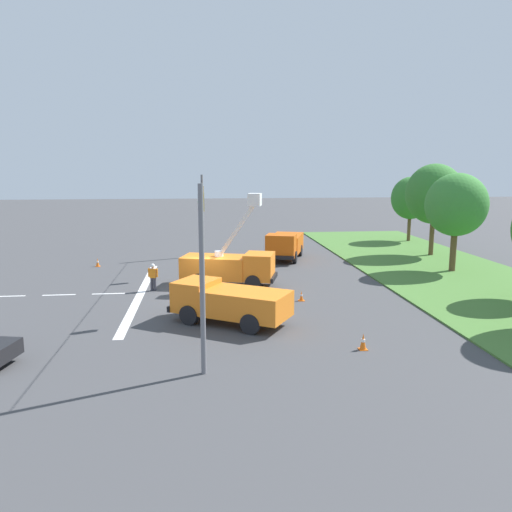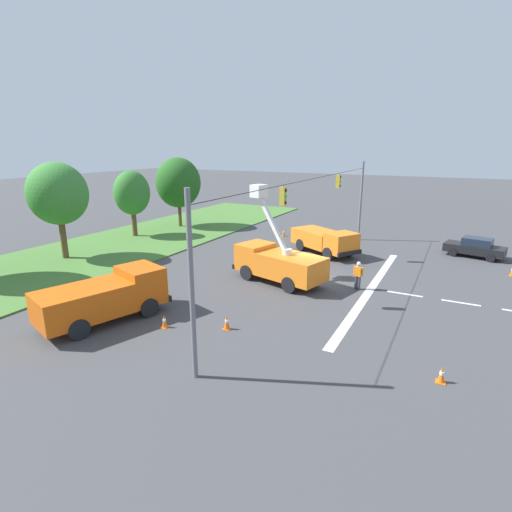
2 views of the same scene
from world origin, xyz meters
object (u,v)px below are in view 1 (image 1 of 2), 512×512
at_px(utility_truck_support_near, 229,301).
at_px(road_worker, 153,275).
at_px(utility_truck_bucket_lift, 230,265).
at_px(traffic_cone_near_bucket, 216,260).
at_px(tree_far_west, 411,198).
at_px(traffic_cone_mid_left, 301,296).
at_px(traffic_cone_foreground_left, 363,342).
at_px(traffic_cone_foreground_right, 98,262).
at_px(traffic_cone_lane_edge_a, 249,257).
at_px(tree_centre, 456,205).
at_px(tree_west, 434,194).
at_px(utility_truck_support_far, 285,244).

xyz_separation_m(utility_truck_support_near, road_worker, (-7.27, -4.46, -0.14)).
distance_m(utility_truck_bucket_lift, traffic_cone_near_bucket, 7.60).
relative_size(tree_far_west, traffic_cone_near_bucket, 9.23).
distance_m(traffic_cone_mid_left, traffic_cone_near_bucket, 12.75).
distance_m(traffic_cone_foreground_left, traffic_cone_near_bucket, 20.91).
bearing_deg(traffic_cone_foreground_right, traffic_cone_lane_edge_a, 94.97).
bearing_deg(utility_truck_bucket_lift, tree_centre, 98.99).
height_order(utility_truck_bucket_lift, traffic_cone_mid_left, utility_truck_bucket_lift).
distance_m(tree_west, traffic_cone_foreground_right, 29.20).
height_order(utility_truck_support_near, utility_truck_support_far, utility_truck_support_far).
xyz_separation_m(tree_centre, traffic_cone_foreground_right, (-4.98, -27.12, -4.73)).
distance_m(tree_west, traffic_cone_near_bucket, 19.99).
bearing_deg(utility_truck_support_near, traffic_cone_near_bucket, -179.25).
distance_m(utility_truck_bucket_lift, traffic_cone_lane_edge_a, 9.03).
height_order(tree_far_west, utility_truck_support_near, tree_far_west).
bearing_deg(utility_truck_bucket_lift, utility_truck_support_far, 150.94).
bearing_deg(traffic_cone_foreground_left, utility_truck_support_near, -128.27).
bearing_deg(road_worker, traffic_cone_lane_edge_a, 143.88).
height_order(tree_centre, traffic_cone_lane_edge_a, tree_centre).
xyz_separation_m(tree_far_west, traffic_cone_foreground_left, (30.87, -15.02, -4.28)).
bearing_deg(tree_centre, traffic_cone_foreground_right, -100.41).
distance_m(tree_centre, traffic_cone_near_bucket, 18.89).
xyz_separation_m(tree_far_west, road_worker, (19.21, -25.05, -3.63)).
height_order(tree_centre, utility_truck_support_near, tree_centre).
bearing_deg(traffic_cone_foreground_left, tree_west, 148.78).
height_order(tree_centre, road_worker, tree_centre).
bearing_deg(traffic_cone_near_bucket, traffic_cone_mid_left, 21.58).
xyz_separation_m(utility_truck_support_near, traffic_cone_mid_left, (-3.85, 4.48, -0.86)).
relative_size(utility_truck_support_near, traffic_cone_mid_left, 10.65).
relative_size(utility_truck_support_near, road_worker, 3.60).
xyz_separation_m(utility_truck_bucket_lift, utility_truck_support_near, (8.21, -0.52, -0.23)).
height_order(tree_centre, traffic_cone_near_bucket, tree_centre).
xyz_separation_m(tree_west, traffic_cone_lane_edge_a, (0.85, -16.41, -5.18)).
distance_m(tree_far_west, tree_centre, 15.91).
bearing_deg(road_worker, traffic_cone_mid_left, 69.06).
relative_size(traffic_cone_foreground_right, traffic_cone_near_bucket, 0.91).
relative_size(utility_truck_bucket_lift, traffic_cone_foreground_right, 9.73).
relative_size(road_worker, traffic_cone_foreground_left, 2.44).
xyz_separation_m(traffic_cone_foreground_right, traffic_cone_mid_left, (12.02, 14.16, -0.05)).
xyz_separation_m(tree_centre, utility_truck_support_far, (-6.70, -11.72, -3.78)).
xyz_separation_m(tree_far_west, traffic_cone_mid_left, (22.64, -16.10, -4.35)).
bearing_deg(tree_far_west, traffic_cone_foreground_left, -25.95).
xyz_separation_m(traffic_cone_foreground_right, traffic_cone_lane_edge_a, (-1.07, 12.26, -0.01)).
bearing_deg(tree_centre, tree_west, 167.32).
height_order(utility_truck_bucket_lift, road_worker, utility_truck_bucket_lift).
height_order(utility_truck_bucket_lift, traffic_cone_lane_edge_a, utility_truck_bucket_lift).
relative_size(road_worker, traffic_cone_mid_left, 2.95).
xyz_separation_m(road_worker, traffic_cone_mid_left, (3.42, 8.95, -0.72)).
relative_size(tree_far_west, traffic_cone_lane_edge_a, 10.32).
distance_m(tree_far_west, road_worker, 31.78).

